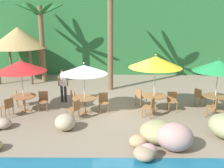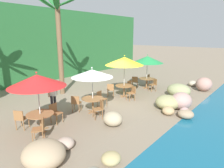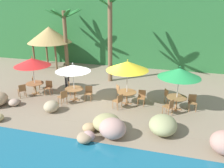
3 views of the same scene
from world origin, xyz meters
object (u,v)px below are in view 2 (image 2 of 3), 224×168
(dining_table_white, at_px, (93,101))
(chair_yellow_inland, at_px, (111,89))
(umbrella_green, at_px, (147,60))
(chair_white_seaward, at_px, (101,98))
(dining_table_red, at_px, (40,116))
(chair_green_seaward, at_px, (150,79))
(chair_yellow_seaward, at_px, (131,86))
(waiter_in_white, at_px, (53,93))
(chair_red_inland, at_px, (20,118))
(umbrella_white, at_px, (92,73))
(chair_yellow_left, at_px, (132,92))
(chair_green_left, at_px, (154,84))
(palm_tree_second, at_px, (58,29))
(umbrella_yellow, at_px, (124,61))
(chair_green_inland, at_px, (135,81))
(chair_red_seaward, at_px, (55,112))
(umbrella_red, at_px, (37,81))
(dining_table_yellow, at_px, (124,87))
(chair_white_inland, at_px, (76,102))
(dining_table_green, at_px, (147,80))
(chair_white_left, at_px, (99,108))
(chair_red_left, at_px, (40,128))

(dining_table_white, distance_m, chair_yellow_inland, 2.72)
(umbrella_green, bearing_deg, chair_white_seaward, -178.88)
(dining_table_red, bearing_deg, chair_green_seaward, 1.77)
(chair_yellow_seaward, bearing_deg, waiter_in_white, 167.22)
(chair_red_inland, distance_m, umbrella_white, 3.72)
(umbrella_white, xyz_separation_m, chair_yellow_seaward, (3.98, 0.40, -1.50))
(chair_yellow_left, bearing_deg, chair_green_left, 0.10)
(palm_tree_second, bearing_deg, waiter_in_white, -133.81)
(chair_green_left, xyz_separation_m, palm_tree_second, (-4.48, 4.48, 3.70))
(chair_white_seaward, height_order, waiter_in_white, waiter_in_white)
(umbrella_yellow, bearing_deg, dining_table_white, -173.94)
(chair_yellow_seaward, bearing_deg, chair_green_seaward, 2.13)
(dining_table_red, xyz_separation_m, chair_green_inland, (8.22, 0.80, -0.10))
(chair_red_inland, xyz_separation_m, chair_green_seaward, (10.03, -0.41, 0.00))
(chair_white_seaward, distance_m, umbrella_green, 5.33)
(dining_table_white, xyz_separation_m, chair_yellow_inland, (2.55, 0.96, -0.10))
(chair_red_seaward, distance_m, chair_yellow_inland, 4.55)
(umbrella_white, relative_size, chair_white_seaward, 2.67)
(umbrella_red, bearing_deg, dining_table_white, -4.28)
(chair_yellow_left, distance_m, chair_green_inland, 2.97)
(dining_table_red, bearing_deg, chair_green_inland, 5.55)
(dining_table_red, bearing_deg, chair_green_left, -4.64)
(umbrella_red, height_order, chair_green_left, umbrella_red)
(dining_table_red, bearing_deg, umbrella_white, -4.28)
(dining_table_yellow, bearing_deg, umbrella_white, -173.94)
(dining_table_white, xyz_separation_m, waiter_in_white, (-1.24, 1.59, 0.37))
(chair_red_seaward, bearing_deg, chair_green_inland, 4.61)
(chair_red_inland, relative_size, waiter_in_white, 0.51)
(chair_yellow_seaward, distance_m, palm_tree_second, 5.92)
(chair_white_inland, height_order, dining_table_green, chair_white_inland)
(chair_yellow_seaward, height_order, chair_yellow_inland, same)
(chair_white_left, xyz_separation_m, palm_tree_second, (1.43, 4.79, 3.70))
(chair_white_left, bearing_deg, dining_table_green, 9.88)
(umbrella_red, xyz_separation_m, chair_yellow_left, (5.64, -0.68, -1.60))
(umbrella_red, xyz_separation_m, chair_white_seaward, (3.62, 0.00, -1.60))
(dining_table_yellow, xyz_separation_m, chair_green_inland, (2.29, 0.67, -0.10))
(dining_table_white, bearing_deg, chair_red_seaward, 168.18)
(umbrella_red, height_order, palm_tree_second, palm_tree_second)
(chair_red_left, distance_m, umbrella_white, 3.61)
(chair_white_inland, distance_m, chair_green_seaward, 7.28)
(chair_yellow_inland, bearing_deg, umbrella_white, -159.43)
(chair_yellow_inland, xyz_separation_m, umbrella_green, (3.37, -0.65, 1.61))
(chair_green_seaward, bearing_deg, dining_table_red, -178.23)
(palm_tree_second, bearing_deg, umbrella_yellow, -60.89)
(dining_table_yellow, xyz_separation_m, dining_table_green, (2.78, -0.02, 0.00))
(chair_red_left, distance_m, chair_green_left, 8.81)
(umbrella_red, xyz_separation_m, waiter_in_white, (1.56, 1.38, -1.13))
(chair_white_inland, bearing_deg, chair_red_left, -156.39)
(umbrella_green, bearing_deg, chair_green_inland, 125.35)
(chair_green_seaward, bearing_deg, chair_red_inland, 177.68)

